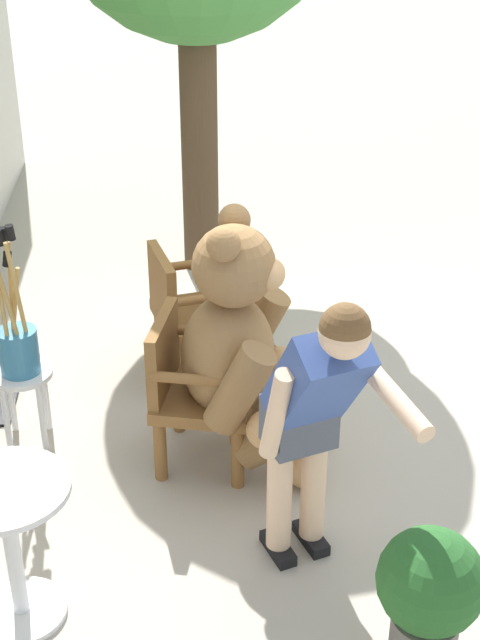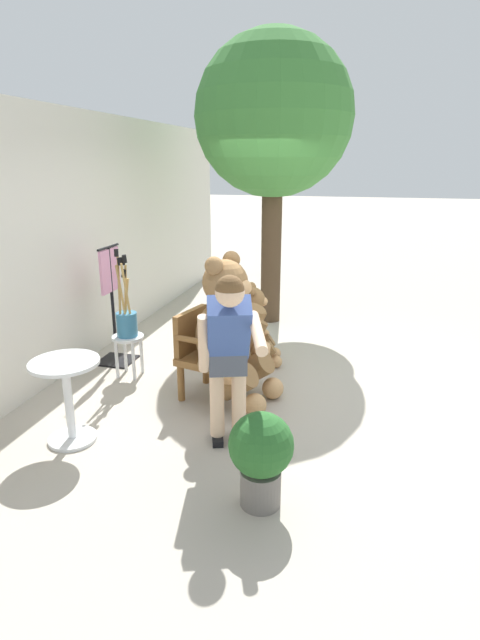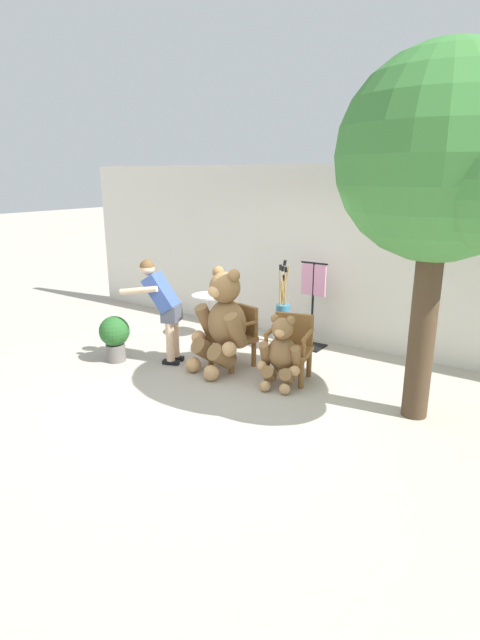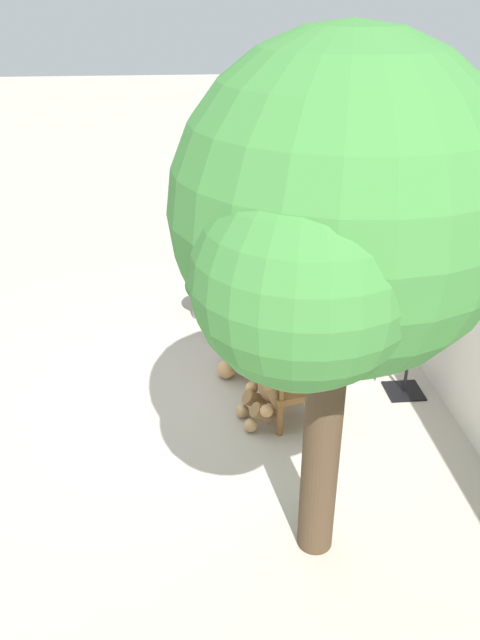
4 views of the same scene
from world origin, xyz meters
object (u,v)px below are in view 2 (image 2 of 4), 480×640
wooden_chair_right (230,324)px  clothing_display_stand (112,302)px  person_visitor (229,346)px  potted_plant (261,453)px  wooden_chair_left (206,351)px  round_side_table (68,392)px  patio_tree (279,121)px  brush_bucket (126,318)px  teddy_bear_large (230,331)px  teddy_bear_small (255,325)px  white_stool (128,345)px

wooden_chair_right → clothing_display_stand: clothing_display_stand is taller
person_visitor → potted_plant: person_visitor is taller
wooden_chair_left → potted_plant: (-1.53, -0.89, -0.07)m
round_side_table → patio_tree: bearing=-15.0°
wooden_chair_left → potted_plant: bearing=-149.9°
brush_bucket → person_visitor: bearing=-128.3°
patio_tree → teddy_bear_large: bearing=-178.8°
person_visitor → round_side_table: 1.41m
round_side_table → clothing_display_stand: bearing=15.6°
patio_tree → teddy_bear_small: bearing=-177.1°
wooden_chair_left → wooden_chair_right: 0.89m
patio_tree → potted_plant: bearing=-170.7°
wooden_chair_right → potted_plant: wooden_chair_right is taller
wooden_chair_right → person_visitor: size_ratio=0.57×
teddy_bear_large → brush_bucket: (0.26, 1.21, -0.04)m
round_side_table → clothing_display_stand: size_ratio=0.53×
wooden_chair_left → wooden_chair_right: size_ratio=1.00×
patio_tree → potted_plant: size_ratio=5.69×
brush_bucket → round_side_table: size_ratio=1.31×
teddy_bear_large → potted_plant: bearing=-157.1°
wooden_chair_right → round_side_table: size_ratio=1.19×
potted_plant → clothing_display_stand: bearing=46.2°
person_visitor → potted_plant: bearing=-147.3°
white_stool → clothing_display_stand: clothing_display_stand is taller
wooden_chair_right → potted_plant: (-2.42, -0.89, -0.07)m
potted_plant → round_side_table: bearing=76.6°
wooden_chair_left → person_visitor: bearing=-151.7°
wooden_chair_right → patio_tree: size_ratio=0.22×
person_visitor → white_stool: person_visitor is taller
person_visitor → patio_tree: 4.06m
teddy_bear_large → white_stool: bearing=77.7°
wooden_chair_left → round_side_table: size_ratio=1.19×
wooden_chair_left → potted_plant: size_ratio=1.26×
white_stool → potted_plant: size_ratio=0.68×
wooden_chair_right → patio_tree: patio_tree is taller
teddy_bear_large → round_side_table: bearing=135.2°
white_stool → clothing_display_stand: size_ratio=0.34×
round_side_table → potted_plant: bearing=-103.4°
white_stool → teddy_bear_small: bearing=-61.2°
round_side_table → patio_tree: patio_tree is taller
white_stool → round_side_table: size_ratio=0.64×
clothing_display_stand → brush_bucket: bearing=-135.0°
teddy_bear_small → clothing_display_stand: clothing_display_stand is taller
wooden_chair_right → person_visitor: bearing=-164.7°
white_stool → round_side_table: 1.36m
teddy_bear_large → teddy_bear_small: (0.95, -0.03, -0.25)m
clothing_display_stand → person_visitor: bearing=-129.7°
teddy_bear_small → white_stool: 1.43m
wooden_chair_right → white_stool: 1.17m
white_stool → potted_plant: potted_plant is taller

